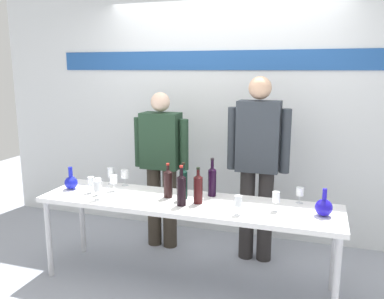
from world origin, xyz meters
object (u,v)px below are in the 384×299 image
object	(u,v)px
wine_glass_left_3	(98,183)
wine_glass_right_1	(238,202)
decanter_blue_left	(71,182)
wine_glass_right_2	(276,198)
wine_glass_left_1	(91,182)
presenter_left	(161,162)
wine_glass_left_5	(114,180)
display_table	(186,208)
wine_bottle_0	(183,183)
wine_bottle_1	(212,180)
wine_glass_left_4	(98,187)
wine_bottle_4	(181,189)
wine_bottle_3	(198,188)
decanter_blue_right	(324,207)
wine_bottle_2	(168,182)
wine_glass_left_2	(125,174)
presenter_right	(258,159)
wine_glass_left_0	(111,173)
wine_glass_right_0	(300,192)

from	to	relation	value
wine_glass_left_3	wine_glass_right_1	xyz separation A→B (m)	(1.24, -0.10, -0.01)
decanter_blue_left	wine_glass_right_2	xyz separation A→B (m)	(1.82, -0.00, 0.04)
wine_glass_left_1	presenter_left	bearing A→B (deg)	59.94
decanter_blue_left	wine_glass_left_5	distance (m)	0.40
display_table	wine_glass_left_3	distance (m)	0.80
wine_glass_right_1	wine_glass_right_2	bearing A→B (deg)	33.67
wine_bottle_0	wine_glass_right_2	world-z (taller)	wine_bottle_0
wine_bottle_1	wine_glass_left_4	xyz separation A→B (m)	(-0.88, -0.38, -0.03)
wine_glass_left_4	wine_glass_left_1	bearing A→B (deg)	136.70
wine_glass_left_1	wine_glass_right_2	distance (m)	1.59
wine_bottle_4	wine_glass_right_1	world-z (taller)	wine_bottle_4
wine_bottle_3	wine_glass_right_1	distance (m)	0.39
decanter_blue_right	wine_glass_left_5	distance (m)	1.78
wine_bottle_1	wine_bottle_2	world-z (taller)	wine_bottle_1
wine_bottle_3	wine_bottle_4	size ratio (longest dim) A/B	0.92
wine_bottle_1	wine_glass_left_5	world-z (taller)	wine_bottle_1
display_table	wine_bottle_4	xyz separation A→B (m)	(-0.01, -0.10, 0.19)
display_table	wine_glass_left_4	world-z (taller)	wine_glass_left_4
wine_glass_left_2	wine_glass_left_3	bearing A→B (deg)	-105.08
presenter_left	wine_bottle_2	bearing A→B (deg)	-62.75
presenter_right	wine_bottle_0	xyz separation A→B (m)	(-0.52, -0.58, -0.12)
decanter_blue_right	wine_glass_left_1	world-z (taller)	decanter_blue_right
presenter_right	wine_glass_right_2	xyz separation A→B (m)	(0.24, -0.63, -0.15)
wine_glass_left_1	wine_glass_left_2	bearing A→B (deg)	57.97
wine_bottle_3	wine_glass_left_0	xyz separation A→B (m)	(-0.94, 0.27, -0.02)
wine_bottle_1	wine_glass_right_2	size ratio (longest dim) A/B	2.19
wine_glass_right_0	wine_glass_right_1	xyz separation A→B (m)	(-0.42, -0.41, 0.01)
wine_glass_left_2	wine_glass_right_0	world-z (taller)	wine_glass_left_2
presenter_right	wine_bottle_4	xyz separation A→B (m)	(-0.49, -0.74, -0.12)
wine_bottle_0	presenter_right	bearing A→B (deg)	47.94
wine_glass_left_5	wine_glass_right_1	size ratio (longest dim) A/B	0.96
wine_glass_left_3	wine_glass_left_2	bearing A→B (deg)	74.92
decanter_blue_left	wine_bottle_0	bearing A→B (deg)	2.74
display_table	wine_bottle_4	bearing A→B (deg)	-92.87
wine_glass_left_4	wine_glass_right_1	bearing A→B (deg)	0.54
wine_bottle_3	wine_glass_left_4	xyz separation A→B (m)	(-0.82, -0.17, -0.02)
display_table	wine_glass_left_3	size ratio (longest dim) A/B	16.73
wine_glass_left_4	wine_glass_left_3	bearing A→B (deg)	119.94
wine_bottle_3	wine_glass_left_5	xyz separation A→B (m)	(-0.81, 0.09, -0.03)
decanter_blue_left	wine_glass_left_4	xyz separation A→B (m)	(0.38, -0.18, 0.05)
decanter_blue_right	wine_glass_left_4	distance (m)	1.80
wine_bottle_3	wine_glass_left_5	world-z (taller)	wine_bottle_3
wine_glass_left_0	wine_glass_left_5	world-z (taller)	wine_glass_left_0
wine_glass_left_0	wine_glass_left_1	xyz separation A→B (m)	(-0.03, -0.29, -0.01)
presenter_right	decanter_blue_right	bearing A→B (deg)	-46.88
wine_bottle_2	wine_bottle_4	size ratio (longest dim) A/B	0.90
wine_glass_left_1	wine_bottle_4	bearing A→B (deg)	-4.48
wine_glass_left_1	presenter_right	bearing A→B (deg)	26.46
wine_bottle_4	wine_glass_left_0	xyz separation A→B (m)	(-0.83, 0.36, -0.03)
wine_glass_left_0	wine_glass_right_0	xyz separation A→B (m)	(1.73, -0.01, -0.02)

